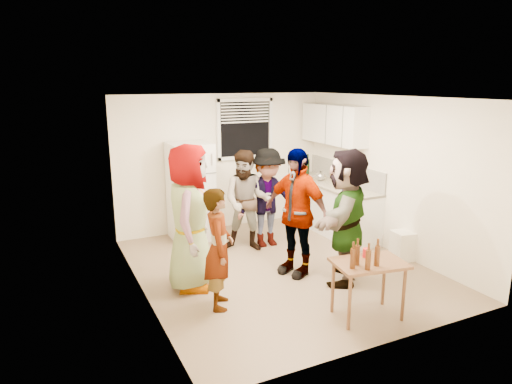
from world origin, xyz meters
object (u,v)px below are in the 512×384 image
beer_bottle_counter (336,187)px  blue_cup (345,194)px  guest_stripe (220,305)px  guest_black (295,272)px  guest_back_right (267,245)px  beer_bottle_table (376,266)px  trash_bin (403,244)px  guest_grey (192,286)px  guest_orange (344,279)px  guest_back_left (247,249)px  red_cup (366,257)px  refrigerator (191,191)px  serving_table (366,316)px  wine_bottle (307,174)px  kettle (320,181)px

beer_bottle_counter → blue_cup: (-0.16, -0.47, 0.00)m
guest_stripe → guest_black: bearing=-49.8°
guest_back_right → beer_bottle_table: bearing=-87.5°
trash_bin → guest_back_right: bearing=137.1°
guest_grey → guest_stripe: (0.14, -0.68, 0.00)m
beer_bottle_counter → guest_orange: size_ratio=0.13×
guest_stripe → guest_back_left: guest_back_left is taller
red_cup → guest_back_right: red_cup is taller
refrigerator → guest_orange: bearing=-62.3°
guest_grey → trash_bin: bearing=-72.2°
serving_table → guest_black: size_ratio=0.45×
guest_black → red_cup: bearing=-15.1°
trash_bin → guest_black: size_ratio=0.25×
trash_bin → guest_grey: (-3.27, 0.51, -0.25)m
beer_bottle_counter → red_cup: beer_bottle_counter is taller
beer_bottle_counter → guest_grey: (-2.97, -0.90, -0.90)m
wine_bottle → guest_back_right: wine_bottle is taller
refrigerator → beer_bottle_table: bearing=-75.0°
guest_back_left → guest_grey: bearing=-111.3°
serving_table → guest_grey: (-1.61, 1.68, 0.00)m
blue_cup → serving_table: 2.59m
trash_bin → serving_table: bearing=-144.7°
kettle → guest_black: 2.44m
blue_cup → beer_bottle_table: blue_cup is taller
red_cup → kettle: bearing=65.8°
refrigerator → trash_bin: refrigerator is taller
guest_back_left → guest_back_right: (0.39, 0.04, 0.00)m
wine_bottle → beer_bottle_table: (-1.51, -3.89, -0.21)m
wine_bottle → guest_grey: size_ratio=0.16×
guest_back_left → guest_black: size_ratio=0.90×
guest_black → guest_orange: (0.50, -0.51, 0.00)m
beer_bottle_table → guest_back_right: (0.05, 2.79, -0.69)m
kettle → guest_back_left: size_ratio=0.14×
guest_back_left → serving_table: bearing=-50.7°
refrigerator → trash_bin: 3.63m
beer_bottle_table → guest_back_left: (-0.34, 2.75, -0.69)m
refrigerator → wine_bottle: refrigerator is taller
refrigerator → guest_black: refrigerator is taller
red_cup → beer_bottle_counter: bearing=62.0°
trash_bin → wine_bottle: bearing=93.3°
kettle → red_cup: kettle is taller
guest_grey → guest_stripe: guest_grey is taller
beer_bottle_counter → guest_back_left: size_ratio=0.15×
guest_back_right → guest_stripe: bearing=-128.8°
trash_bin → guest_stripe: trash_bin is taller
guest_back_right → guest_orange: (0.34, -1.71, 0.00)m
guest_stripe → red_cup: bearing=-98.5°
beer_bottle_table → guest_black: beer_bottle_table is taller
trash_bin → guest_stripe: bearing=-176.9°
blue_cup → serving_table: size_ratio=0.14×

